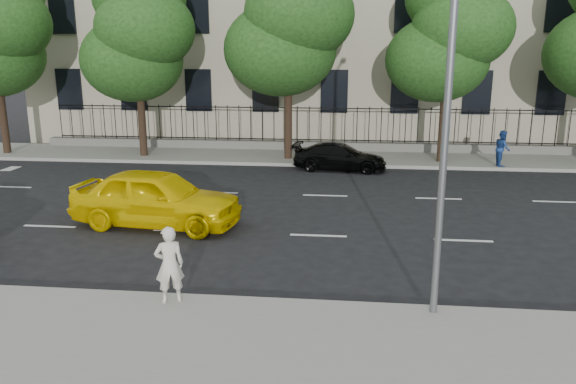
# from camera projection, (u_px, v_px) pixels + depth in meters

# --- Properties ---
(ground) EXTENTS (120.00, 120.00, 0.00)m
(ground) POSITION_uv_depth(u_px,v_px,m) (313.00, 269.00, 13.46)
(ground) COLOR black
(ground) RESTS_ON ground
(near_sidewalk) EXTENTS (60.00, 4.00, 0.15)m
(near_sidewalk) POSITION_uv_depth(u_px,v_px,m) (298.00, 353.00, 9.58)
(near_sidewalk) COLOR gray
(near_sidewalk) RESTS_ON ground
(far_sidewalk) EXTENTS (60.00, 4.00, 0.15)m
(far_sidewalk) POSITION_uv_depth(u_px,v_px,m) (331.00, 157.00, 26.93)
(far_sidewalk) COLOR gray
(far_sidewalk) RESTS_ON ground
(lane_markings) EXTENTS (49.60, 4.62, 0.01)m
(lane_markings) POSITION_uv_depth(u_px,v_px,m) (322.00, 213.00, 18.03)
(lane_markings) COLOR silver
(lane_markings) RESTS_ON ground
(iron_fence) EXTENTS (30.00, 0.50, 2.20)m
(iron_fence) POSITION_uv_depth(u_px,v_px,m) (333.00, 140.00, 28.42)
(iron_fence) COLOR slate
(iron_fence) RESTS_ON far_sidewalk
(street_light) EXTENTS (0.25, 3.32, 8.05)m
(street_light) POSITION_uv_depth(u_px,v_px,m) (446.00, 48.00, 10.22)
(street_light) COLOR slate
(street_light) RESTS_ON near_sidewalk
(tree_b) EXTENTS (5.53, 5.12, 8.97)m
(tree_b) POSITION_uv_depth(u_px,v_px,m) (138.00, 33.00, 25.81)
(tree_b) COLOR #382619
(tree_b) RESTS_ON far_sidewalk
(tree_c) EXTENTS (5.89, 5.50, 9.80)m
(tree_c) POSITION_uv_depth(u_px,v_px,m) (289.00, 19.00, 24.95)
(tree_c) COLOR #382619
(tree_c) RESTS_ON far_sidewalk
(tree_d) EXTENTS (5.34, 4.94, 8.84)m
(tree_d) POSITION_uv_depth(u_px,v_px,m) (449.00, 32.00, 24.37)
(tree_d) COLOR #382619
(tree_d) RESTS_ON far_sidewalk
(yellow_taxi) EXTENTS (5.23, 2.61, 1.71)m
(yellow_taxi) POSITION_uv_depth(u_px,v_px,m) (156.00, 198.00, 16.57)
(yellow_taxi) COLOR #FFD900
(yellow_taxi) RESTS_ON ground
(black_sedan) EXTENTS (4.18, 2.06, 1.17)m
(black_sedan) POSITION_uv_depth(u_px,v_px,m) (340.00, 157.00, 24.35)
(black_sedan) COLOR black
(black_sedan) RESTS_ON ground
(woman_near) EXTENTS (0.69, 0.59, 1.59)m
(woman_near) POSITION_uv_depth(u_px,v_px,m) (169.00, 265.00, 11.19)
(woman_near) COLOR white
(woman_near) RESTS_ON near_sidewalk
(pedestrian_far) EXTENTS (0.62, 0.78, 1.56)m
(pedestrian_far) POSITION_uv_depth(u_px,v_px,m) (502.00, 148.00, 24.41)
(pedestrian_far) COLOR navy
(pedestrian_far) RESTS_ON far_sidewalk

